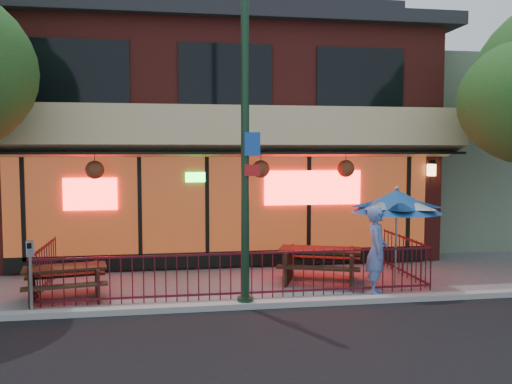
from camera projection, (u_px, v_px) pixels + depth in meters
ground at (243, 301)px, 11.07m from camera, size 80.00×80.00×0.00m
curb at (246, 305)px, 10.57m from camera, size 80.00×0.25×0.12m
restaurant_building at (214, 119)px, 17.76m from camera, size 12.96×9.49×8.05m
neighbor_building at (458, 153)px, 19.84m from camera, size 6.00×7.00×6.00m
patio_fence at (239, 266)px, 11.51m from camera, size 8.44×2.62×1.00m
street_light at (245, 147)px, 10.43m from camera, size 0.43×0.32×7.00m
picnic_table_left at (65, 278)px, 11.16m from camera, size 1.82×1.51×0.70m
picnic_table_right at (320, 260)px, 12.65m from camera, size 2.24×1.98×0.80m
patio_umbrella at (397, 201)px, 12.18m from camera, size 2.00×1.99×2.28m
pedestrian at (377, 251)px, 11.55m from camera, size 0.67×0.81×1.89m
parking_meter_near at (31, 265)px, 9.97m from camera, size 0.16×0.14×1.42m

